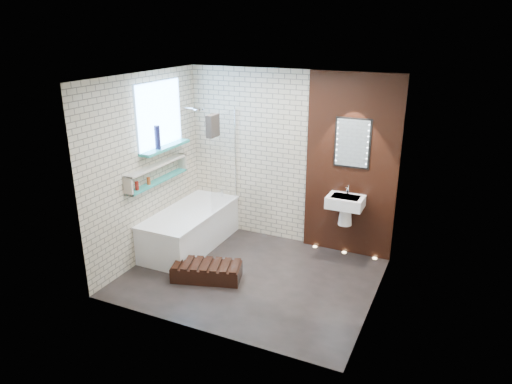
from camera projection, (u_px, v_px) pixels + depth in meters
The scene contains 15 objects.
ground at pixel (251, 276), 6.30m from camera, with size 3.20×3.20×0.00m, color black.
room_shell at pixel (251, 184), 5.86m from camera, with size 3.24×3.20×2.60m.
walnut_panel at pixel (351, 167), 6.57m from camera, with size 1.30×0.06×2.60m, color black.
clerestory_window at pixel (160, 121), 6.58m from camera, with size 0.18×1.00×0.94m.
display_niche at pixel (157, 173), 6.63m from camera, with size 0.14×1.30×0.26m.
bathtub at pixel (190, 228), 7.07m from camera, with size 0.79×1.74×0.70m.
bath_screen at pixel (224, 160), 6.97m from camera, with size 0.01×0.78×1.40m, color white.
towel at pixel (213, 126), 6.53m from camera, with size 0.09×0.24×0.31m, color black.
shower_head at pixel (199, 109), 6.95m from camera, with size 0.18×0.18×0.02m, color silver.
washbasin at pixel (345, 206), 6.58m from camera, with size 0.50×0.36×0.58m.
led_mirror at pixel (352, 143), 6.42m from camera, with size 0.50×0.02×0.70m.
walnut_step at pixel (207, 272), 6.21m from camera, with size 0.89×0.40×0.20m, color black.
niche_bottles at pixel (142, 184), 6.34m from camera, with size 0.05×0.30×0.12m.
sill_vases at pixel (157, 137), 6.46m from camera, with size 0.08×0.08×0.33m.
floor_uplights at pixel (344, 252), 6.95m from camera, with size 0.96×0.06×0.01m.
Camera 1 is at (2.38, -5.01, 3.19)m, focal length 33.04 mm.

